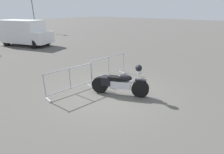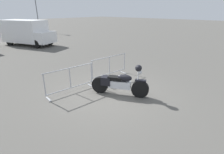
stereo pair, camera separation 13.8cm
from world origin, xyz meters
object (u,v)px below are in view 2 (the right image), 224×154
at_px(motorcycle, 120,83).
at_px(crowd_barrier_near, 70,80).
at_px(delivery_van, 27,32).
at_px(crowd_barrier_far, 109,67).
at_px(street_lamp, 36,6).

xyz_separation_m(motorcycle, crowd_barrier_near, (-1.17, 1.61, 0.06)).
bearing_deg(motorcycle, delivery_van, 143.60).
relative_size(motorcycle, crowd_barrier_far, 0.99).
bearing_deg(crowd_barrier_far, delivery_van, 84.42).
height_order(crowd_barrier_near, street_lamp, street_lamp).
distance_m(motorcycle, crowd_barrier_far, 2.00).
distance_m(motorcycle, street_lamp, 24.73).
height_order(delivery_van, street_lamp, street_lamp).
height_order(crowd_barrier_near, delivery_van, delivery_van).
bearing_deg(street_lamp, delivery_van, -122.00).
relative_size(crowd_barrier_far, delivery_van, 0.40).
relative_size(crowd_barrier_near, street_lamp, 0.38).
bearing_deg(motorcycle, crowd_barrier_near, -170.51).
xyz_separation_m(motorcycle, crowd_barrier_far, (1.17, 1.61, 0.06)).
distance_m(crowd_barrier_near, crowd_barrier_far, 2.35).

